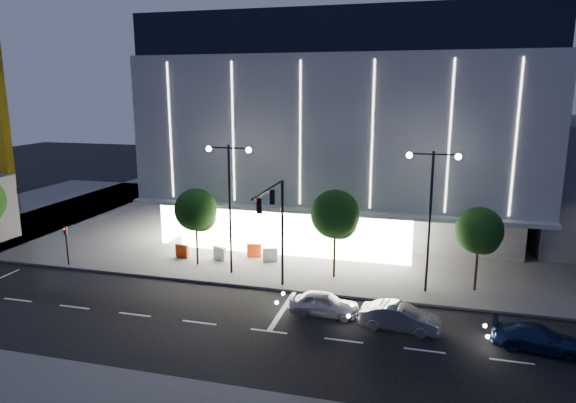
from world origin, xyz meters
The scene contains 17 objects.
ground centered at (0.00, 0.00, 0.00)m, with size 160.00×160.00×0.00m, color black.
sidewalk_museum centered at (5.00, 24.00, 0.07)m, with size 70.00×40.00×0.15m, color #474747.
museum centered at (2.98, 22.31, 9.27)m, with size 30.00×25.80×18.00m.
traffic_mast centered at (1.00, 3.34, 5.03)m, with size 0.33×5.89×7.07m.
street_lamp_west centered at (-3.00, 6.00, 5.96)m, with size 3.16×0.36×9.00m.
street_lamp_east centered at (10.00, 6.00, 5.96)m, with size 3.16×0.36×9.00m.
ped_signal_far centered at (-15.00, 4.50, 1.89)m, with size 0.22×0.24×3.00m.
tree_left centered at (-5.97, 7.02, 4.03)m, with size 3.02×3.02×5.72m.
tree_mid centered at (4.03, 7.02, 4.33)m, with size 3.25×3.25×6.15m.
tree_right centered at (13.03, 7.02, 3.88)m, with size 2.91×2.91×5.51m.
car_lead centered at (4.42, 1.28, 0.68)m, with size 1.60×3.97×1.35m, color #B1B2B9.
car_second centered at (8.68, 0.53, 0.69)m, with size 1.46×4.20×1.38m, color gray.
car_third centered at (15.35, 0.04, 0.62)m, with size 1.74×4.28×1.24m, color #132249.
barrier_a centered at (-7.79, 8.14, 0.65)m, with size 1.10×0.25×1.00m, color red.
barrier_b centered at (-4.84, 8.33, 0.65)m, with size 1.10×0.25×1.00m, color white.
barrier_c centered at (-2.58, 9.70, 0.65)m, with size 1.10×0.25×1.00m, color #FF420E.
barrier_d centered at (-1.11, 8.96, 0.65)m, with size 1.10×0.25×1.00m, color white.
Camera 1 is at (9.45, -25.50, 12.57)m, focal length 32.00 mm.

